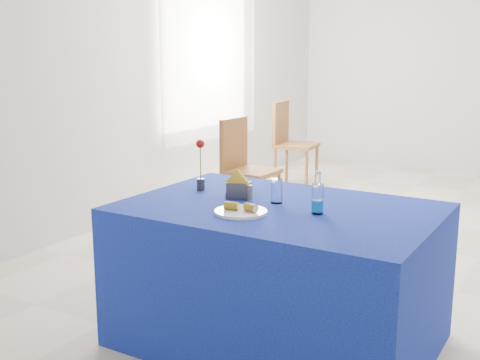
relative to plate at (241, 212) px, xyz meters
name	(u,v)px	position (x,y,z in m)	size (l,w,h in m)	color
floor	(406,247)	(0.24, 2.21, -0.77)	(7.00, 7.00, 0.00)	beige
room_shell	(419,25)	(0.24, 2.21, 0.98)	(7.00, 7.00, 7.00)	silver
window_pane	(207,52)	(-2.23, 3.01, 0.78)	(0.04, 1.50, 1.60)	white
curtain	(212,52)	(-2.16, 3.01, 0.78)	(0.04, 1.75, 1.85)	white
plate	(241,212)	(0.00, 0.00, 0.00)	(0.26, 0.26, 0.01)	white
drinking_glass	(277,191)	(0.05, 0.28, 0.06)	(0.06, 0.06, 0.13)	white
salt_shaker	(249,189)	(-0.15, 0.33, 0.04)	(0.03, 0.03, 0.09)	slate
pepper_shaker	(250,193)	(-0.09, 0.25, 0.04)	(0.03, 0.03, 0.09)	slate
blue_table	(278,275)	(0.10, 0.23, -0.39)	(1.60, 1.10, 0.76)	navy
water_bottle	(318,200)	(0.33, 0.19, 0.06)	(0.06, 0.06, 0.21)	silver
napkin_holder	(237,190)	(-0.17, 0.25, 0.04)	(0.15, 0.09, 0.16)	#353539
rose_vase	(201,166)	(-0.46, 0.32, 0.14)	(0.05, 0.05, 0.30)	#28282D
chair_win_a	(244,163)	(-1.28, 2.19, -0.21)	(0.43, 0.43, 0.96)	brown
chair_win_b	(289,138)	(-1.59, 3.75, -0.20)	(0.49, 0.49, 0.99)	brown
banana_pieces	(241,207)	(0.01, -0.01, 0.03)	(0.18, 0.08, 0.04)	gold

